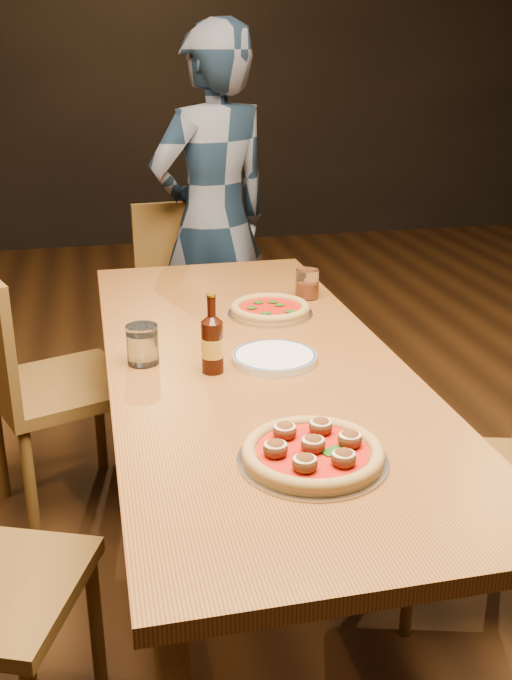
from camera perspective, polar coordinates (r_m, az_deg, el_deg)
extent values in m
plane|color=black|center=(2.50, -0.26, -17.41)|extent=(9.00, 9.00, 0.00)
plane|color=black|center=(6.43, -9.44, 20.31)|extent=(7.00, 0.00, 7.00)
cube|color=maroon|center=(2.12, -0.29, -1.79)|extent=(0.80, 2.00, 0.04)
cylinder|color=brown|center=(3.09, -10.19, -2.10)|extent=(0.06, 0.06, 0.71)
cylinder|color=brown|center=(3.18, 2.10, -1.08)|extent=(0.06, 0.06, 0.71)
cylinder|color=#B7B7BF|center=(1.60, 4.29, -8.99)|extent=(0.32, 0.32, 0.01)
cylinder|color=tan|center=(1.60, 4.30, -8.64)|extent=(0.30, 0.30, 0.02)
torus|color=tan|center=(1.59, 4.30, -8.38)|extent=(0.30, 0.30, 0.03)
cylinder|color=#9A0C09|center=(1.59, 4.31, -8.33)|extent=(0.24, 0.24, 0.00)
cylinder|color=#B7B7BF|center=(2.46, 1.08, 2.02)|extent=(0.28, 0.28, 0.01)
cylinder|color=tan|center=(2.46, 1.08, 2.26)|extent=(0.25, 0.25, 0.02)
torus|color=tan|center=(2.45, 1.08, 2.44)|extent=(0.26, 0.26, 0.03)
cylinder|color=#9A0C09|center=(2.45, 1.08, 2.48)|extent=(0.20, 0.20, 0.00)
cylinder|color=white|center=(2.08, 1.41, -1.37)|extent=(0.23, 0.23, 0.02)
cylinder|color=black|center=(2.00, -3.30, -0.55)|extent=(0.06, 0.06, 0.14)
cylinder|color=black|center=(1.96, -3.37, 2.32)|extent=(0.02, 0.02, 0.07)
cylinder|color=gold|center=(2.00, -3.30, -0.55)|extent=(0.06, 0.06, 0.05)
cylinder|color=white|center=(2.08, -8.54, -0.34)|extent=(0.09, 0.09, 0.11)
cylinder|color=#8C340F|center=(2.61, 3.88, 4.24)|extent=(0.08, 0.08, 0.10)
imported|color=black|center=(3.38, -3.20, 8.79)|extent=(0.72, 0.62, 1.68)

